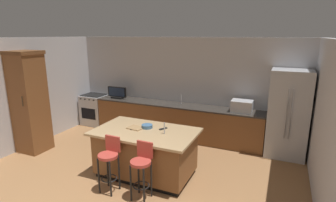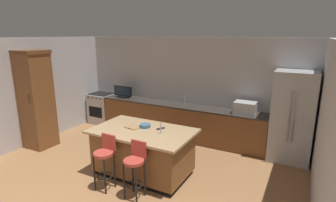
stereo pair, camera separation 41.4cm
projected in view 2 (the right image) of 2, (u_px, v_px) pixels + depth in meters
wall_back at (187, 87)px, 7.10m from camera, size 6.71×0.12×2.60m
wall_left at (35, 91)px, 6.62m from camera, size 0.12×4.87×2.60m
wall_right at (327, 134)px, 3.75m from camera, size 0.12×4.87×2.60m
counter_back at (179, 121)px, 7.01m from camera, size 4.53×0.62×0.90m
kitchen_island at (143, 152)px, 5.14m from camera, size 1.93×1.17×0.91m
refrigerator at (292, 117)px, 5.62m from camera, size 0.83×0.72×1.94m
range_oven at (102, 108)px, 8.20m from camera, size 0.71×0.63×0.92m
cabinet_tower at (36, 98)px, 6.27m from camera, size 0.66×0.63×2.32m
microwave at (245, 108)px, 6.09m from camera, size 0.48×0.36×0.27m
tv_monitor at (123, 92)px, 7.62m from camera, size 0.59×0.16×0.33m
sink_faucet_back at (185, 100)px, 6.90m from camera, size 0.02×0.02×0.24m
sink_faucet_island at (161, 128)px, 4.82m from camera, size 0.02×0.02×0.22m
bar_stool_left at (105, 157)px, 4.62m from camera, size 0.34×0.34×0.98m
bar_stool_right at (135, 165)px, 4.37m from camera, size 0.34×0.34×0.96m
fruit_bowl at (145, 126)px, 5.16m from camera, size 0.21×0.21×0.07m
cell_phone at (131, 128)px, 5.14m from camera, size 0.12×0.17×0.01m
tv_remote at (161, 129)px, 5.08m from camera, size 0.12×0.17×0.02m
cutting_board at (133, 127)px, 5.17m from camera, size 0.32×0.27×0.02m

